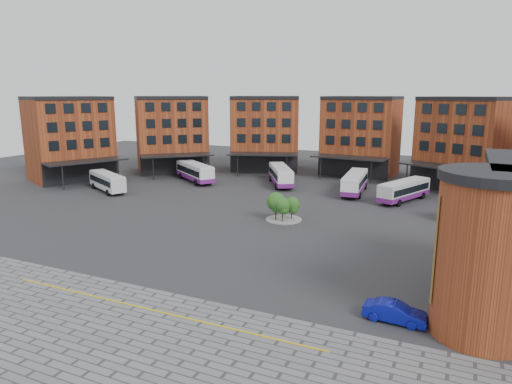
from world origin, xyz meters
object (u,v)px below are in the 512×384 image
at_px(bus_f, 494,208).
at_px(tree_island, 283,205).
at_px(bus_b, 195,172).
at_px(bus_d, 355,182).
at_px(bus_c, 281,175).
at_px(blue_car, 395,312).
at_px(bus_a, 107,181).
at_px(bus_e, 404,190).

bearing_deg(bus_f, tree_island, -92.34).
xyz_separation_m(bus_b, bus_d, (27.57, 1.97, -0.03)).
height_order(tree_island, bus_c, tree_island).
height_order(bus_c, bus_f, bus_f).
bearing_deg(blue_car, bus_a, 64.93).
xyz_separation_m(tree_island, bus_d, (4.45, 19.13, -0.18)).
height_order(tree_island, bus_a, tree_island).
relative_size(bus_c, bus_d, 0.96).
distance_m(bus_a, bus_f, 54.71).
distance_m(bus_f, blue_car, 31.16).
bearing_deg(bus_a, bus_d, -39.45).
bearing_deg(bus_c, bus_f, -48.34).
bearing_deg(blue_car, tree_island, 40.88).
bearing_deg(bus_d, bus_c, 169.40).
bearing_deg(tree_island, bus_c, 112.12).
distance_m(bus_b, bus_c, 15.17).
distance_m(bus_a, blue_car, 53.36).
bearing_deg(tree_island, blue_car, -51.61).
height_order(bus_c, blue_car, bus_c).
bearing_deg(bus_b, bus_a, -176.68).
bearing_deg(bus_b, blue_car, -97.43).
height_order(bus_a, bus_b, bus_b).
relative_size(bus_b, bus_c, 0.98).
relative_size(bus_c, bus_f, 0.98).
relative_size(bus_d, bus_f, 1.02).
bearing_deg(bus_e, bus_d, -174.92).
height_order(tree_island, blue_car, tree_island).
bearing_deg(bus_a, bus_c, -26.93).
distance_m(bus_a, bus_d, 38.63).
xyz_separation_m(tree_island, bus_b, (-23.12, 17.16, -0.15)).
xyz_separation_m(bus_b, bus_f, (46.23, -7.02, -0.03)).
bearing_deg(bus_f, bus_b, -124.66).
height_order(bus_b, blue_car, bus_b).
relative_size(bus_b, bus_f, 0.96).
bearing_deg(bus_a, bus_e, -45.89).
relative_size(bus_a, bus_c, 0.91).
bearing_deg(bus_c, bus_b, 162.41).
height_order(bus_b, bus_d, bus_b).
bearing_deg(blue_car, bus_f, -10.74).
bearing_deg(tree_island, bus_f, 23.69).
relative_size(bus_e, blue_car, 2.55).
bearing_deg(bus_f, bus_e, -146.93).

